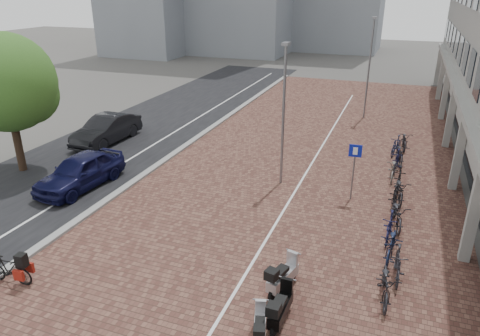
# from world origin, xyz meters

# --- Properties ---
(ground) EXTENTS (140.00, 140.00, 0.00)m
(ground) POSITION_xyz_m (0.00, 0.00, 0.00)
(ground) COLOR #474442
(ground) RESTS_ON ground
(plaza_brick) EXTENTS (14.50, 42.00, 0.04)m
(plaza_brick) POSITION_xyz_m (2.00, 12.00, 0.01)
(plaza_brick) COLOR brown
(plaza_brick) RESTS_ON ground
(street_asphalt) EXTENTS (8.00, 50.00, 0.03)m
(street_asphalt) POSITION_xyz_m (-9.00, 12.00, 0.01)
(street_asphalt) COLOR black
(street_asphalt) RESTS_ON ground
(curb) EXTENTS (0.35, 42.00, 0.14)m
(curb) POSITION_xyz_m (-5.10, 12.00, 0.07)
(curb) COLOR gray
(curb) RESTS_ON ground
(lane_line) EXTENTS (0.12, 44.00, 0.00)m
(lane_line) POSITION_xyz_m (-7.00, 12.00, 0.02)
(lane_line) COLOR white
(lane_line) RESTS_ON street_asphalt
(parking_line) EXTENTS (0.10, 30.00, 0.00)m
(parking_line) POSITION_xyz_m (2.20, 12.00, 0.04)
(parking_line) COLOR white
(parking_line) RESTS_ON plaza_brick
(car_navy) EXTENTS (2.21, 4.70, 1.56)m
(car_navy) POSITION_xyz_m (-7.09, 4.27, 0.78)
(car_navy) COLOR #0E0F33
(car_navy) RESTS_ON ground
(car_dark) EXTENTS (1.82, 4.85, 1.58)m
(car_dark) POSITION_xyz_m (-9.76, 9.89, 0.79)
(car_dark) COLOR black
(car_dark) RESTS_ON ground
(hero_bike) EXTENTS (1.64, 0.59, 1.14)m
(hero_bike) POSITION_xyz_m (-4.50, -2.29, 0.50)
(hero_bike) COLOR black
(hero_bike) RESTS_ON ground
(scooter_front) EXTENTS (0.91, 1.68, 1.10)m
(scooter_front) POSITION_xyz_m (3.50, 0.31, 0.55)
(scooter_front) COLOR #B0B0B5
(scooter_front) RESTS_ON ground
(scooter_mid) EXTENTS (0.54, 1.62, 1.10)m
(scooter_mid) POSITION_xyz_m (3.81, -1.06, 0.55)
(scooter_mid) COLOR black
(scooter_mid) RESTS_ON ground
(scooter_back) EXTENTS (0.79, 1.44, 0.95)m
(scooter_back) POSITION_xyz_m (3.50, -1.90, 0.47)
(scooter_back) COLOR #AFAFB4
(scooter_back) RESTS_ON ground
(parking_sign) EXTENTS (0.53, 0.10, 2.52)m
(parking_sign) POSITION_xyz_m (4.62, 7.26, 1.70)
(parking_sign) COLOR slate
(parking_sign) RESTS_ON ground
(lamp_near) EXTENTS (0.12, 0.12, 6.33)m
(lamp_near) POSITION_xyz_m (1.34, 7.86, 3.17)
(lamp_near) COLOR slate
(lamp_near) RESTS_ON ground
(lamp_far) EXTENTS (0.12, 0.12, 6.63)m
(lamp_far) POSITION_xyz_m (3.78, 20.41, 3.31)
(lamp_far) COLOR gray
(lamp_far) RESTS_ON ground
(street_tree) EXTENTS (4.61, 4.61, 6.71)m
(street_tree) POSITION_xyz_m (-11.07, 5.00, 4.26)
(street_tree) COLOR #382619
(street_tree) RESTS_ON ground
(bike_row) EXTENTS (1.34, 15.82, 1.05)m
(bike_row) POSITION_xyz_m (6.45, 7.90, 0.52)
(bike_row) COLOR black
(bike_row) RESTS_ON ground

